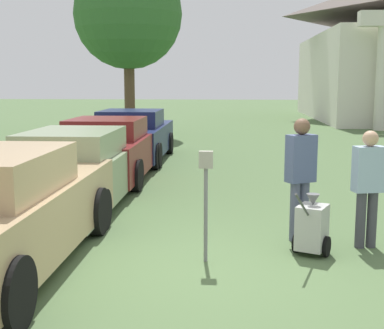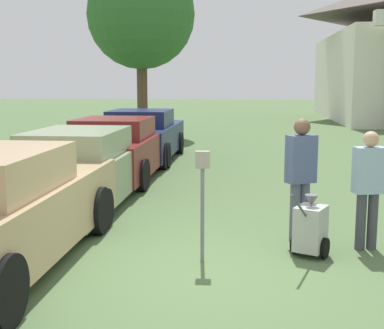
% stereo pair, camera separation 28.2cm
% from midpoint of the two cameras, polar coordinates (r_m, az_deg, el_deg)
% --- Properties ---
extents(ground_plane, '(120.00, 120.00, 0.00)m').
position_cam_midpoint_polar(ground_plane, '(6.83, 2.39, -11.18)').
color(ground_plane, '#4C663D').
extents(parked_car_sage, '(1.93, 5.28, 1.45)m').
position_cam_midpoint_polar(parked_car_sage, '(10.32, -11.00, -0.52)').
color(parked_car_sage, gray).
rests_on(parked_car_sage, ground_plane).
extents(parked_car_maroon, '(2.00, 4.61, 1.47)m').
position_cam_midpoint_polar(parked_car_maroon, '(12.92, -7.47, 1.53)').
color(parked_car_maroon, maroon).
rests_on(parked_car_maroon, ground_plane).
extents(parked_car_navy, '(2.07, 4.64, 1.49)m').
position_cam_midpoint_polar(parked_car_navy, '(15.98, -4.85, 3.02)').
color(parked_car_navy, '#19234C').
rests_on(parked_car_navy, ground_plane).
extents(parking_meter, '(0.18, 0.09, 1.46)m').
position_cam_midpoint_polar(parking_meter, '(6.87, 2.31, -2.30)').
color(parking_meter, slate).
rests_on(parking_meter, ground_plane).
extents(person_worker, '(0.47, 0.39, 1.81)m').
position_cam_midpoint_polar(person_worker, '(7.94, 12.52, -0.75)').
color(person_worker, '#515670').
rests_on(person_worker, ground_plane).
extents(person_supervisor, '(0.46, 0.31, 1.67)m').
position_cam_midpoint_polar(person_supervisor, '(7.82, 19.31, -1.89)').
color(person_supervisor, '#3F3F47').
rests_on(person_supervisor, ground_plane).
extents(equipment_cart, '(0.61, 0.98, 1.00)m').
position_cam_midpoint_polar(equipment_cart, '(7.43, 13.59, -6.62)').
color(equipment_cart, '#B2B2AD').
rests_on(equipment_cart, ground_plane).
extents(shade_tree, '(4.47, 4.47, 7.27)m').
position_cam_midpoint_polar(shade_tree, '(23.04, -5.08, 15.57)').
color(shade_tree, brown).
rests_on(shade_tree, ground_plane).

